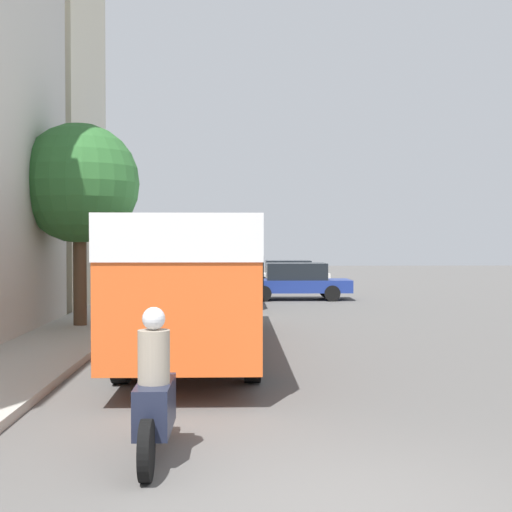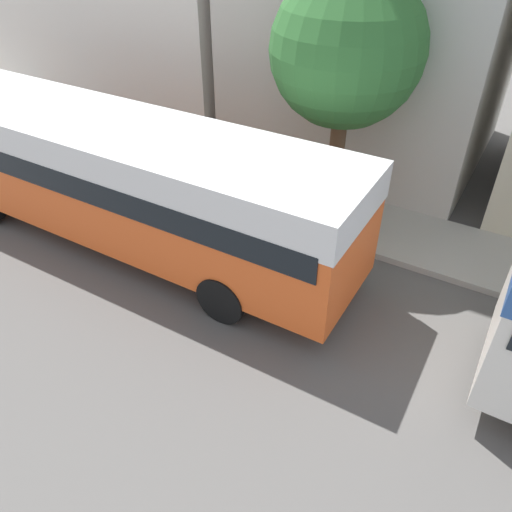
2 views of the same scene
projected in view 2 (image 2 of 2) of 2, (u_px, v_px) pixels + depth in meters
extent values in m
cube|color=#EA5B23|center=(117.00, 174.00, 10.82)|extent=(2.46, 11.12, 2.37)
cube|color=white|center=(110.00, 138.00, 10.32)|extent=(2.48, 11.17, 0.71)
cube|color=black|center=(114.00, 162.00, 10.64)|extent=(2.51, 10.67, 0.52)
cylinder|color=black|center=(279.00, 239.00, 10.91)|extent=(0.28, 1.00, 1.00)
cylinder|color=black|center=(222.00, 299.00, 9.35)|extent=(0.28, 1.00, 1.00)
cylinder|color=black|center=(59.00, 166.00, 13.71)|extent=(0.28, 1.00, 1.00)
cylinder|color=#232838|center=(23.00, 119.00, 16.38)|extent=(0.32, 0.32, 0.78)
cylinder|color=gray|center=(17.00, 97.00, 15.95)|extent=(0.40, 0.40, 0.65)
sphere|color=tan|center=(13.00, 83.00, 15.69)|extent=(0.21, 0.21, 0.21)
cylinder|color=brown|center=(335.00, 162.00, 11.78)|extent=(0.36, 0.36, 2.64)
sphere|color=#2D662D|center=(347.00, 49.00, 10.26)|extent=(3.25, 3.25, 3.25)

